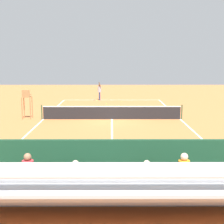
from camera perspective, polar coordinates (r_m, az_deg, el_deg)
ground_plane at (r=24.40m, az=-0.03°, el=-1.24°), size 60.00×60.00×0.00m
court_line_markings at (r=24.44m, az=-0.03°, el=-1.22°), size 10.10×22.20×0.01m
tennis_net at (r=24.32m, az=-0.03°, el=-0.08°), size 10.30×0.10×1.07m
backdrop_wall at (r=10.58m, az=0.16°, el=-9.99°), size 18.00×0.16×2.00m
bleacher_stand at (r=9.38m, az=0.57°, el=-13.23°), size 9.06×2.40×2.35m
umpire_chair at (r=25.09m, az=-14.34°, el=1.80°), size 0.67×0.67×2.14m
courtside_bench at (r=11.75m, az=13.80°, el=-10.54°), size 1.80×0.40×0.93m
equipment_bag at (r=11.46m, az=3.58°, el=-12.84°), size 0.90×0.36×0.36m
tennis_player at (r=35.01m, az=-2.13°, el=3.68°), size 0.40×0.55×1.93m
tennis_racket at (r=35.07m, az=-2.58°, el=2.04°), size 0.57×0.33×0.03m
tennis_ball_near at (r=32.18m, az=-0.96°, el=1.41°), size 0.07×0.07×0.07m
tennis_ball_far at (r=33.66m, az=1.69°, el=1.77°), size 0.07×0.07×0.07m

